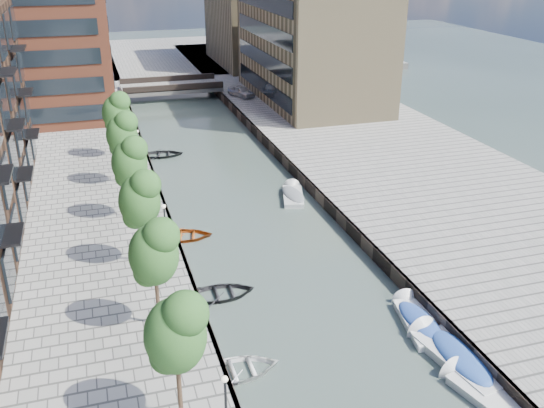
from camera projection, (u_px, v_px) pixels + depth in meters
name	position (u px, v px, depth m)	size (l,w,h in m)	color
water	(225.00, 179.00, 53.52)	(300.00, 300.00, 0.00)	#38473F
quay_right	(389.00, 156.00, 57.62)	(20.00, 140.00, 1.00)	gray
quay_wall_left	(155.00, 181.00, 51.69)	(0.25, 140.00, 1.00)	#332823
quay_wall_right	(290.00, 167.00, 54.96)	(0.25, 140.00, 1.00)	#332823
far_closure	(148.00, 58.00, 105.94)	(80.00, 40.00, 1.00)	gray
tan_block_near	(310.00, 42.00, 73.92)	(12.00, 25.00, 14.00)	#8D7B56
tan_block_far	(254.00, 12.00, 96.32)	(12.00, 20.00, 16.00)	#8D7B56
bridge	(171.00, 87.00, 81.03)	(13.00, 6.00, 1.30)	gray
tree_1	(175.00, 331.00, 23.69)	(2.50, 2.50, 5.95)	#382619
tree_2	(153.00, 251.00, 29.83)	(2.50, 2.50, 5.95)	#382619
tree_3	(139.00, 198.00, 35.97)	(2.50, 2.50, 5.95)	#382619
tree_4	(129.00, 160.00, 42.11)	(2.50, 2.50, 5.95)	#382619
tree_5	(122.00, 132.00, 48.25)	(2.50, 2.50, 5.95)	#382619
tree_6	(116.00, 111.00, 54.39)	(2.50, 2.50, 5.95)	#382619
lamp_1	(166.00, 229.00, 36.16)	(0.24, 0.24, 4.12)	black
lamp_2	(139.00, 149.00, 50.19)	(0.24, 0.24, 4.12)	black
sloop_1	(221.00, 296.00, 35.84)	(2.94, 4.12, 0.85)	#242326
sloop_2	(184.00, 238.00, 42.86)	(2.89, 4.05, 0.84)	#A04211
sloop_3	(239.00, 374.00, 29.44)	(2.98, 4.18, 0.87)	white
sloop_4	(162.00, 156.00, 59.16)	(2.98, 4.18, 0.87)	black
motorboat_0	(417.00, 319.00, 33.31)	(2.49, 5.02, 1.60)	white
motorboat_2	(483.00, 394.00, 27.94)	(2.85, 5.16, 1.63)	silver
motorboat_3	(453.00, 355.00, 30.37)	(2.80, 5.86, 1.87)	silver
motorboat_4	(293.00, 195.00, 49.71)	(2.73, 4.74, 1.50)	beige
car	(241.00, 91.00, 77.31)	(1.65, 4.10, 1.40)	silver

